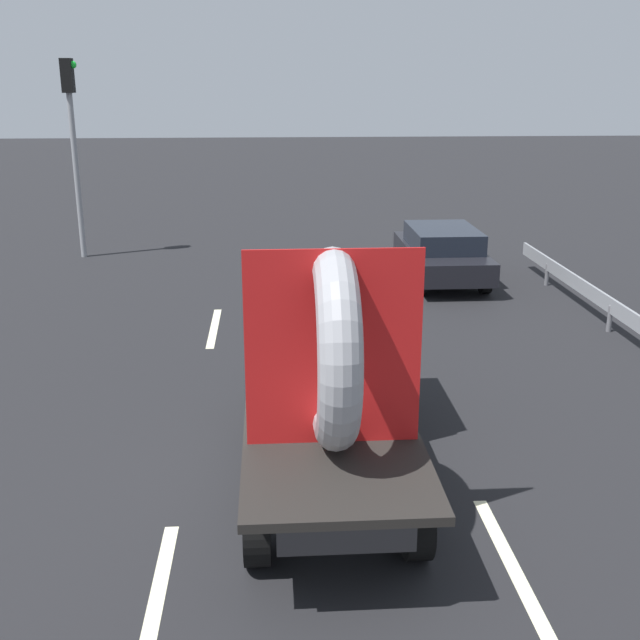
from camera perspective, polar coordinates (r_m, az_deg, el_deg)
name	(u,v)px	position (r m, az deg, el deg)	size (l,w,h in m)	color
ground_plane	(294,456)	(10.77, -1.93, -10.00)	(120.00, 120.00, 0.00)	black
flatbed_truck	(321,344)	(10.26, 0.10, -1.79)	(2.02, 5.63, 3.29)	black
distant_sedan	(442,252)	(19.93, 8.99, 4.98)	(1.80, 4.20, 1.37)	black
traffic_light	(73,130)	(23.06, -17.80, 13.23)	(0.42, 0.36, 5.48)	gray
lane_dash_left_near	(158,594)	(8.40, -11.89, -19.16)	(2.43, 0.16, 0.01)	beige
lane_dash_left_far	(214,328)	(16.19, -7.83, -0.56)	(2.62, 0.16, 0.01)	beige
lane_dash_right_near	(512,565)	(8.86, 14.00, -17.17)	(2.63, 0.16, 0.01)	beige
lane_dash_right_far	(392,327)	(16.13, 5.36, -0.54)	(2.09, 0.16, 0.01)	beige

